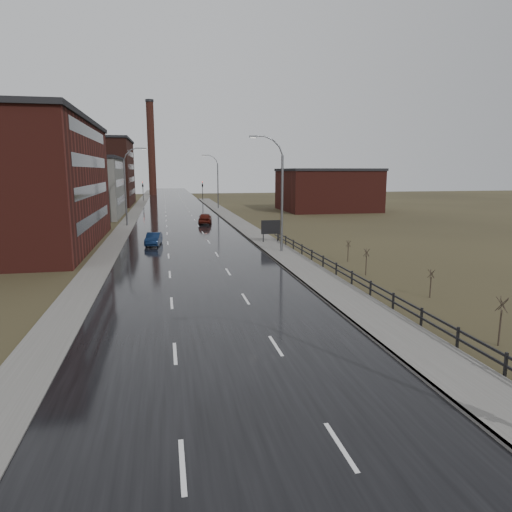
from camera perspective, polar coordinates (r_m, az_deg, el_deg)
name	(u,v)px	position (r m, az deg, el deg)	size (l,w,h in m)	color
road	(183,226)	(67.94, -9.17, 3.70)	(14.00, 300.00, 0.06)	black
sidewalk_right	(282,253)	(44.57, 3.28, 0.32)	(3.20, 180.00, 0.18)	#595651
curb_right	(267,254)	(44.22, 1.38, 0.25)	(0.16, 180.00, 0.18)	slate
sidewalk_left	(125,227)	(68.13, -16.09, 3.46)	(2.40, 260.00, 0.12)	#595651
warehouse_mid	(74,187)	(86.85, -21.84, 8.02)	(16.32, 20.40, 10.50)	slate
warehouse_far	(74,172)	(117.22, -21.75, 9.72)	(26.52, 24.48, 15.50)	#331611
building_right	(327,190)	(95.33, 8.88, 8.20)	(18.36, 16.32, 8.50)	#471914
smokestack	(151,148)	(157.64, -12.95, 13.05)	(2.70, 2.70, 30.70)	#331611
streetlight_right_mid	(279,194)	(44.86, 2.91, 7.78)	(3.36, 0.28, 11.35)	slate
streetlight_left	(127,186)	(69.65, -15.79, 8.40)	(3.36, 0.28, 11.35)	slate
streetlight_right_far	(216,181)	(98.07, -4.97, 9.28)	(3.36, 0.28, 11.35)	slate
guardrail	(375,289)	(29.67, 14.70, -4.04)	(0.10, 53.05, 1.10)	black
shrub_c	(501,320)	(24.09, 28.26, -7.08)	(0.55, 0.58, 2.34)	#382D23
shrub_d	(431,283)	(31.28, 21.01, -3.15)	(0.45, 0.47, 1.85)	#382D23
shrub_e	(366,261)	(36.47, 13.62, -0.63)	(0.50, 0.53, 2.11)	#382D23
shrub_f	(348,250)	(41.66, 11.44, 0.69)	(0.46, 0.48, 1.92)	#382D23
billboard	(271,228)	(51.23, 1.85, 3.55)	(2.20, 0.17, 2.61)	black
traffic_light_left	(143,184)	(127.59, -13.98, 8.75)	(0.58, 2.73, 5.30)	black
traffic_light_right	(202,184)	(127.90, -6.72, 8.99)	(0.58, 2.73, 5.30)	black
car_near	(154,239)	(50.99, -12.68, 2.04)	(1.42, 4.08, 1.34)	#0B1A37
car_far	(205,219)	(70.69, -6.39, 4.68)	(1.95, 4.84, 1.65)	#45110B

